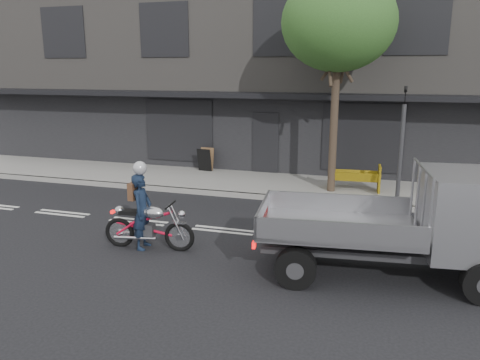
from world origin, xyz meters
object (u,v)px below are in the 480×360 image
Objects in this scene: motorcycle at (149,225)px; sandwich_board at (204,160)px; rider at (142,212)px; street_tree at (339,23)px; traffic_light_pole at (401,152)px; construction_barrier at (354,178)px; flatbed_ute at (447,217)px.

sandwich_board is (-1.56, 7.40, 0.02)m from motorcycle.
rider reaches higher than motorcycle.
street_tree is 1.93× the size of traffic_light_pole.
street_tree is at bearing 156.97° from traffic_light_pole.
rider is (-0.15, -0.00, 0.30)m from motorcycle.
construction_barrier is at bearing 145.22° from traffic_light_pole.
rider is 1.06× the size of construction_barrier.
street_tree reaches higher than motorcycle.
flatbed_ute is at bearing -93.93° from rider.
construction_barrier is at bearing 49.35° from motorcycle.
construction_barrier is at bearing 3.81° from street_tree.
motorcycle is 0.33m from rider.
motorcycle is (-5.40, -4.99, -1.09)m from traffic_light_pole.
flatbed_ute reaches higher than rider.
flatbed_ute is 3.08× the size of construction_barrier.
street_tree is 1.36× the size of flatbed_ute.
construction_barrier is (-1.29, 0.90, -1.05)m from traffic_light_pole.
traffic_light_pole is 2.04× the size of rider.
construction_barrier is 1.86× the size of sandwich_board.
construction_barrier is at bearing -9.50° from sandwich_board.
traffic_light_pole is 7.43m from motorcycle.
flatbed_ute is at bearing -64.19° from street_tree.
traffic_light_pole is 4.03× the size of sandwich_board.
rider is 1.97× the size of sandwich_board.
rider is at bearing -73.78° from sandwich_board.
motorcycle is 2.44× the size of sandwich_board.
rider is 7.53m from sandwich_board.
construction_barrier is at bearing -41.62° from rider.
construction_barrier is (-2.02, 5.69, -0.67)m from flatbed_ute.
construction_barrier is (4.11, 5.88, 0.04)m from motorcycle.
construction_barrier is (0.71, 0.05, -4.68)m from street_tree.
traffic_light_pole is (2.00, -0.85, -3.63)m from street_tree.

